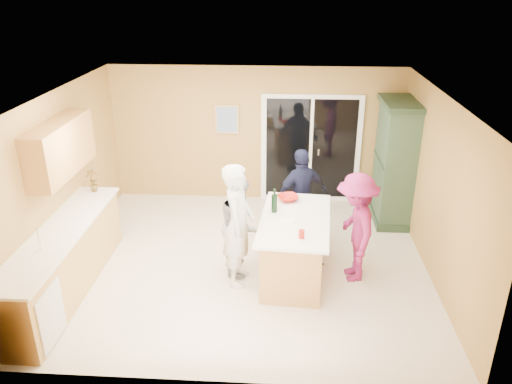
# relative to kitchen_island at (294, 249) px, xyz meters

# --- Properties ---
(floor) EXTENTS (5.50, 5.50, 0.00)m
(floor) POSITION_rel_kitchen_island_xyz_m (-0.73, 0.31, -0.44)
(floor) COLOR white
(floor) RESTS_ON ground
(ceiling) EXTENTS (5.50, 5.00, 0.10)m
(ceiling) POSITION_rel_kitchen_island_xyz_m (-0.73, 0.31, 2.16)
(ceiling) COLOR white
(ceiling) RESTS_ON wall_back
(wall_back) EXTENTS (5.50, 0.10, 2.60)m
(wall_back) POSITION_rel_kitchen_island_xyz_m (-0.73, 2.81, 0.86)
(wall_back) COLOR #E1B95C
(wall_back) RESTS_ON ground
(wall_front) EXTENTS (5.50, 0.10, 2.60)m
(wall_front) POSITION_rel_kitchen_island_xyz_m (-0.73, -2.19, 0.86)
(wall_front) COLOR #E1B95C
(wall_front) RESTS_ON ground
(wall_left) EXTENTS (0.10, 5.00, 2.60)m
(wall_left) POSITION_rel_kitchen_island_xyz_m (-3.48, 0.31, 0.86)
(wall_left) COLOR #E1B95C
(wall_left) RESTS_ON ground
(wall_right) EXTENTS (0.10, 5.00, 2.60)m
(wall_right) POSITION_rel_kitchen_island_xyz_m (2.02, 0.31, 0.86)
(wall_right) COLOR #E1B95C
(wall_right) RESTS_ON ground
(left_cabinet_run) EXTENTS (0.65, 3.05, 1.24)m
(left_cabinet_run) POSITION_rel_kitchen_island_xyz_m (-3.18, -0.74, 0.02)
(left_cabinet_run) COLOR tan
(left_cabinet_run) RESTS_ON floor
(upper_cabinets) EXTENTS (0.35, 1.60, 0.75)m
(upper_cabinets) POSITION_rel_kitchen_island_xyz_m (-3.31, 0.11, 1.44)
(upper_cabinets) COLOR tan
(upper_cabinets) RESTS_ON wall_left
(sliding_door) EXTENTS (1.90, 0.07, 2.10)m
(sliding_door) POSITION_rel_kitchen_island_xyz_m (0.32, 2.78, 0.61)
(sliding_door) COLOR white
(sliding_door) RESTS_ON floor
(framed_picture) EXTENTS (0.46, 0.04, 0.56)m
(framed_picture) POSITION_rel_kitchen_island_xyz_m (-1.28, 2.79, 1.16)
(framed_picture) COLOR tan
(framed_picture) RESTS_ON wall_back
(kitchen_island) EXTENTS (1.11, 1.85, 0.94)m
(kitchen_island) POSITION_rel_kitchen_island_xyz_m (0.00, 0.00, 0.00)
(kitchen_island) COLOR tan
(kitchen_island) RESTS_ON floor
(green_hutch) EXTENTS (0.63, 1.19, 2.19)m
(green_hutch) POSITION_rel_kitchen_island_xyz_m (1.76, 2.01, 0.63)
(green_hutch) COLOR #233926
(green_hutch) RESTS_ON floor
(woman_white) EXTENTS (0.48, 0.69, 1.80)m
(woman_white) POSITION_rel_kitchen_island_xyz_m (-0.79, -0.19, 0.46)
(woman_white) COLOR silver
(woman_white) RESTS_ON floor
(woman_grey) EXTENTS (0.61, 0.76, 1.47)m
(woman_grey) POSITION_rel_kitchen_island_xyz_m (-0.80, 0.14, 0.29)
(woman_grey) COLOR #98999B
(woman_grey) RESTS_ON floor
(woman_navy) EXTENTS (1.00, 0.78, 1.58)m
(woman_navy) POSITION_rel_kitchen_island_xyz_m (0.12, 1.16, 0.35)
(woman_navy) COLOR #171932
(woman_navy) RESTS_ON floor
(woman_magenta) EXTENTS (0.69, 1.10, 1.62)m
(woman_magenta) POSITION_rel_kitchen_island_xyz_m (0.86, 0.01, 0.37)
(woman_magenta) COLOR #95205F
(woman_magenta) RESTS_ON floor
(serving_bowl) EXTENTS (0.40, 0.40, 0.08)m
(serving_bowl) POSITION_rel_kitchen_island_xyz_m (-0.11, 0.62, 0.54)
(serving_bowl) COLOR #A91D12
(serving_bowl) RESTS_ON kitchen_island
(tulip_vase) EXTENTS (0.23, 0.18, 0.38)m
(tulip_vase) POSITION_rel_kitchen_island_xyz_m (-3.18, 0.76, 0.69)
(tulip_vase) COLOR #A12010
(tulip_vase) RESTS_ON left_cabinet_run
(tumbler_near) EXTENTS (0.09, 0.09, 0.11)m
(tumbler_near) POSITION_rel_kitchen_island_xyz_m (-0.31, 0.34, 0.55)
(tumbler_near) COLOR #A91D12
(tumbler_near) RESTS_ON kitchen_island
(tumbler_far) EXTENTS (0.08, 0.08, 0.12)m
(tumbler_far) POSITION_rel_kitchen_island_xyz_m (0.08, -0.57, 0.56)
(tumbler_far) COLOR #A91D12
(tumbler_far) RESTS_ON kitchen_island
(wine_bottle) EXTENTS (0.08, 0.08, 0.37)m
(wine_bottle) POSITION_rel_kitchen_island_xyz_m (-0.30, 0.20, 0.64)
(wine_bottle) COLOR black
(wine_bottle) RESTS_ON kitchen_island
(white_plate) EXTENTS (0.31, 0.31, 0.02)m
(white_plate) POSITION_rel_kitchen_island_xyz_m (-0.11, -0.11, 0.51)
(white_plate) COLOR white
(white_plate) RESTS_ON kitchen_island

